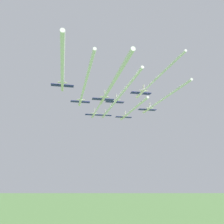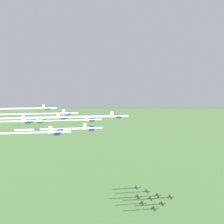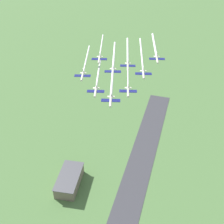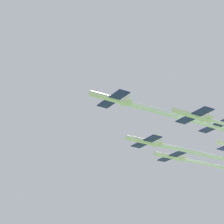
{
  "view_description": "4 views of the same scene",
  "coord_description": "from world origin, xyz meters",
  "px_view_note": "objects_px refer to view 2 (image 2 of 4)",
  "views": [
    {
      "loc": [
        -185.65,
        -39.3,
        112.22
      ],
      "look_at": [
        -59.65,
        -49.27,
        144.68
      ],
      "focal_mm": 35.0,
      "sensor_mm": 36.0,
      "label": 1
    },
    {
      "loc": [
        -53.48,
        -138.82,
        163.55
      ],
      "look_at": [
        -57.54,
        -42.57,
        145.93
      ],
      "focal_mm": 28.0,
      "sensor_mm": 36.0,
      "label": 2
    },
    {
      "loc": [
        67.68,
        -22.6,
        226.31
      ],
      "look_at": [
        -51.31,
        -43.7,
        139.18
      ],
      "focal_mm": 50.0,
      "sensor_mm": 36.0,
      "label": 3
    },
    {
      "loc": [
        -21.02,
        30.31,
        105.1
      ],
      "look_at": [
        -52.29,
        -41.26,
        139.29
      ],
      "focal_mm": 70.0,
      "sensor_mm": 36.0,
      "label": 4
    }
  ],
  "objects_px": {
    "jet_3": "(70,113)",
    "jet_7": "(42,121)",
    "jet_0": "(119,116)",
    "jet_6": "(49,108)",
    "jet_5": "(59,132)",
    "jet_1": "(93,120)",
    "jet_8": "(31,121)",
    "jet_4": "(65,117)",
    "jet_2": "(92,128)"
  },
  "relations": [
    {
      "from": "jet_3",
      "to": "jet_8",
      "type": "xyz_separation_m",
      "value": [
        -10.74,
        -27.2,
        1.36
      ]
    },
    {
      "from": "jet_0",
      "to": "jet_6",
      "type": "height_order",
      "value": "jet_6"
    },
    {
      "from": "jet_2",
      "to": "jet_4",
      "type": "distance_m",
      "value": 17.21
    },
    {
      "from": "jet_4",
      "to": "jet_1",
      "type": "bearing_deg",
      "value": 120.47
    },
    {
      "from": "jet_1",
      "to": "jet_5",
      "type": "xyz_separation_m",
      "value": [
        -10.74,
        -27.2,
        0.57
      ]
    },
    {
      "from": "jet_7",
      "to": "jet_6",
      "type": "bearing_deg",
      "value": -180.0
    },
    {
      "from": "jet_8",
      "to": "jet_5",
      "type": "bearing_deg",
      "value": 59.53
    },
    {
      "from": "jet_0",
      "to": "jet_8",
      "type": "distance_m",
      "value": 44.07
    },
    {
      "from": "jet_5",
      "to": "jet_8",
      "type": "bearing_deg",
      "value": -120.47
    },
    {
      "from": "jet_5",
      "to": "jet_8",
      "type": "height_order",
      "value": "jet_8"
    },
    {
      "from": "jet_2",
      "to": "jet_3",
      "type": "xyz_separation_m",
      "value": [
        -17.81,
        23.19,
        3.04
      ]
    },
    {
      "from": "jet_0",
      "to": "jet_4",
      "type": "relative_size",
      "value": 1.0
    },
    {
      "from": "jet_2",
      "to": "jet_4",
      "type": "xyz_separation_m",
      "value": [
        -15.45,
        6.4,
        4.05
      ]
    },
    {
      "from": "jet_1",
      "to": "jet_4",
      "type": "bearing_deg",
      "value": -59.53
    },
    {
      "from": "jet_3",
      "to": "jet_0",
      "type": "bearing_deg",
      "value": 59.53
    },
    {
      "from": "jet_3",
      "to": "jet_6",
      "type": "bearing_deg",
      "value": -120.47
    },
    {
      "from": "jet_3",
      "to": "jet_7",
      "type": "distance_m",
      "value": 16.94
    },
    {
      "from": "jet_4",
      "to": "jet_7",
      "type": "bearing_deg",
      "value": -120.47
    },
    {
      "from": "jet_0",
      "to": "jet_7",
      "type": "relative_size",
      "value": 1.0
    },
    {
      "from": "jet_0",
      "to": "jet_6",
      "type": "xyz_separation_m",
      "value": [
        -46.36,
        19.19,
        1.05
      ]
    },
    {
      "from": "jet_0",
      "to": "jet_3",
      "type": "bearing_deg",
      "value": -120.47
    },
    {
      "from": "jet_2",
      "to": "jet_7",
      "type": "distance_m",
      "value": 33.45
    },
    {
      "from": "jet_1",
      "to": "jet_4",
      "type": "xyz_separation_m",
      "value": [
        -13.1,
        -10.4,
        3.57
      ]
    },
    {
      "from": "jet_4",
      "to": "jet_6",
      "type": "height_order",
      "value": "jet_6"
    },
    {
      "from": "jet_4",
      "to": "jet_5",
      "type": "xyz_separation_m",
      "value": [
        2.36,
        -16.8,
        -2.99
      ]
    },
    {
      "from": "jet_0",
      "to": "jet_5",
      "type": "relative_size",
      "value": 1.0
    },
    {
      "from": "jet_2",
      "to": "jet_8",
      "type": "relative_size",
      "value": 1.0
    },
    {
      "from": "jet_7",
      "to": "jet_8",
      "type": "xyz_separation_m",
      "value": [
        2.36,
        -16.8,
        4.06
      ]
    },
    {
      "from": "jet_6",
      "to": "jet_7",
      "type": "relative_size",
      "value": 1.0
    },
    {
      "from": "jet_6",
      "to": "jet_7",
      "type": "xyz_separation_m",
      "value": [
        2.36,
        -16.8,
        -4.79
      ]
    },
    {
      "from": "jet_0",
      "to": "jet_2",
      "type": "xyz_separation_m",
      "value": [
        -13.1,
        -10.4,
        -4.07
      ]
    },
    {
      "from": "jet_1",
      "to": "jet_8",
      "type": "height_order",
      "value": "jet_8"
    },
    {
      "from": "jet_1",
      "to": "jet_8",
      "type": "distance_m",
      "value": 33.68
    },
    {
      "from": "jet_4",
      "to": "jet_5",
      "type": "relative_size",
      "value": 1.0
    },
    {
      "from": "jet_4",
      "to": "jet_8",
      "type": "xyz_separation_m",
      "value": [
        -13.1,
        -10.4,
        0.34
      ]
    },
    {
      "from": "jet_8",
      "to": "jet_4",
      "type": "bearing_deg",
      "value": 120.47
    },
    {
      "from": "jet_0",
      "to": "jet_7",
      "type": "height_order",
      "value": "jet_0"
    },
    {
      "from": "jet_3",
      "to": "jet_6",
      "type": "xyz_separation_m",
      "value": [
        -15.45,
        6.4,
        2.09
      ]
    },
    {
      "from": "jet_5",
      "to": "jet_6",
      "type": "distance_m",
      "value": 44.97
    },
    {
      "from": "jet_7",
      "to": "jet_8",
      "type": "relative_size",
      "value": 1.0
    },
    {
      "from": "jet_6",
      "to": "jet_8",
      "type": "bearing_deg",
      "value": 0.0
    },
    {
      "from": "jet_3",
      "to": "jet_7",
      "type": "bearing_deg",
      "value": -59.53
    },
    {
      "from": "jet_6",
      "to": "jet_8",
      "type": "relative_size",
      "value": 1.0
    },
    {
      "from": "jet_0",
      "to": "jet_3",
      "type": "distance_m",
      "value": 33.47
    },
    {
      "from": "jet_0",
      "to": "jet_4",
      "type": "xyz_separation_m",
      "value": [
        -28.55,
        -4.0,
        -0.02
      ]
    },
    {
      "from": "jet_0",
      "to": "jet_2",
      "type": "bearing_deg",
      "value": -59.53
    },
    {
      "from": "jet_5",
      "to": "jet_7",
      "type": "xyz_separation_m",
      "value": [
        -17.81,
        23.19,
        -0.73
      ]
    },
    {
      "from": "jet_3",
      "to": "jet_6",
      "type": "height_order",
      "value": "jet_6"
    },
    {
      "from": "jet_5",
      "to": "jet_8",
      "type": "distance_m",
      "value": 17.05
    },
    {
      "from": "jet_4",
      "to": "jet_0",
      "type": "bearing_deg",
      "value": 90.0
    }
  ]
}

